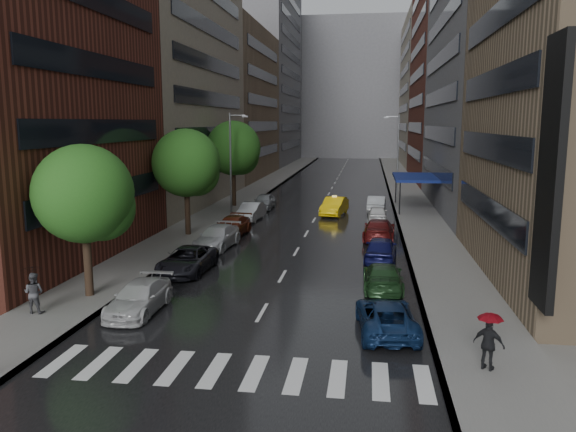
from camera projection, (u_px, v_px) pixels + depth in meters
The scene contains 19 objects.
ground at pixel (242, 348), 21.05m from camera, with size 220.00×220.00×0.00m, color gray.
road at pixel (331, 190), 69.86m from camera, with size 14.00×140.00×0.01m, color black.
sidewalk_left at pixel (260, 188), 71.11m from camera, with size 4.00×140.00×0.15m, color gray.
sidewalk_right at pixel (405, 190), 68.59m from camera, with size 4.00×140.00×0.15m, color gray.
crosswalk at pixel (235, 371), 19.07m from camera, with size 13.15×2.80×0.01m.
buildings_left at pixel (229, 66), 77.88m from camera, with size 8.00×108.00×38.00m.
buildings_right at pixel (453, 69), 71.80m from camera, with size 8.05×109.10×36.00m.
building_far at pixel (351, 89), 133.58m from camera, with size 40.00×14.00×32.00m, color slate.
tree_near at pixel (84, 194), 26.18m from camera, with size 4.64×4.64×7.39m.
tree_mid at pixel (186, 163), 40.77m from camera, with size 4.96×4.96×7.91m.
tree_far at pixel (233, 148), 54.90m from camera, with size 5.34×5.34×8.51m.
taxi at pixel (334, 206), 50.89m from camera, with size 1.72×4.94×1.63m, color yellow.
parked_cars_left at pixel (223, 233), 39.02m from camera, with size 2.53×34.83×1.51m.
parked_cars_right at pixel (380, 241), 36.53m from camera, with size 2.67×36.16×1.56m.
ped_black_umbrella at pixel (33, 286), 24.31m from camera, with size 0.96×0.98×2.09m.
ped_red_umbrella at pixel (489, 336), 18.69m from camera, with size 1.12×0.91×2.01m.
street_lamp_left at pixel (231, 161), 50.60m from camera, with size 1.74×0.22×9.00m.
street_lamp_right at pixel (397, 153), 63.09m from camera, with size 1.74×0.22×9.00m.
awning at pixel (415, 178), 53.44m from camera, with size 4.00×8.00×3.12m.
Camera 1 is at (4.54, -19.49, 8.39)m, focal length 35.00 mm.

